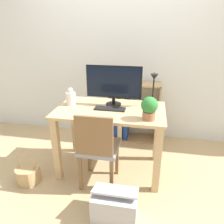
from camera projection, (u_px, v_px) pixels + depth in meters
The scene contains 12 objects.
ground_plane at pixel (110, 168), 2.64m from camera, with size 10.00×10.00×0.00m, color tan.
wall_back at pixel (123, 48), 3.01m from camera, with size 8.00×0.05×2.60m.
desk at pixel (110, 122), 2.41m from camera, with size 1.17×0.69×0.76m.
monitor at pixel (114, 83), 2.38m from camera, with size 0.61×0.17×0.44m.
keyboard at pixel (110, 109), 2.33m from camera, with size 0.33×0.12×0.02m.
vase at pixel (71, 98), 2.44m from camera, with size 0.11×0.11×0.20m.
desk_lamp at pixel (153, 87), 2.30m from camera, with size 0.10×0.19×0.38m.
potted_plant at pixel (149, 107), 2.05m from camera, with size 0.16×0.16×0.23m.
chair at pixel (98, 147), 2.19m from camera, with size 0.40×0.40×0.86m.
bookshelf at pixel (125, 114), 3.18m from camera, with size 0.72×0.28×0.86m.
basket at pixel (28, 173), 2.38m from camera, with size 0.26×0.26×0.35m.
storage_box at pixel (115, 205), 1.92m from camera, with size 0.40×0.29×0.31m.
Camera 1 is at (0.43, -2.15, 1.62)m, focal length 35.00 mm.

